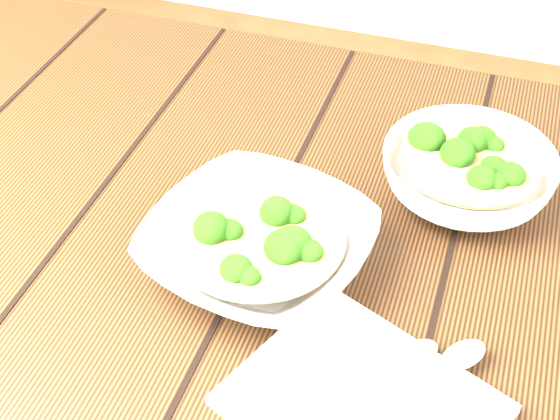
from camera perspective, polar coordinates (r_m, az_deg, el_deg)
name	(u,v)px	position (r m, az deg, el deg)	size (l,w,h in m)	color
table	(279,309)	(0.93, -0.10, -7.27)	(1.20, 0.80, 0.75)	#3B2311
soup_bowl_front	(258,246)	(0.79, -1.61, -2.61)	(0.27, 0.27, 0.06)	silver
soup_bowl_back	(467,174)	(0.89, 13.51, 2.60)	(0.25, 0.25, 0.07)	silver
trivet	(285,199)	(0.87, 0.34, 0.78)	(0.10, 0.10, 0.02)	black
napkin	(362,405)	(0.70, 6.04, -14.00)	(0.21, 0.17, 0.01)	#BEB19E
spoon_left	(386,373)	(0.71, 7.77, -11.73)	(0.12, 0.15, 0.01)	#B1AD9C
spoon_right	(435,372)	(0.72, 11.24, -11.56)	(0.12, 0.15, 0.01)	#B1AD9C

